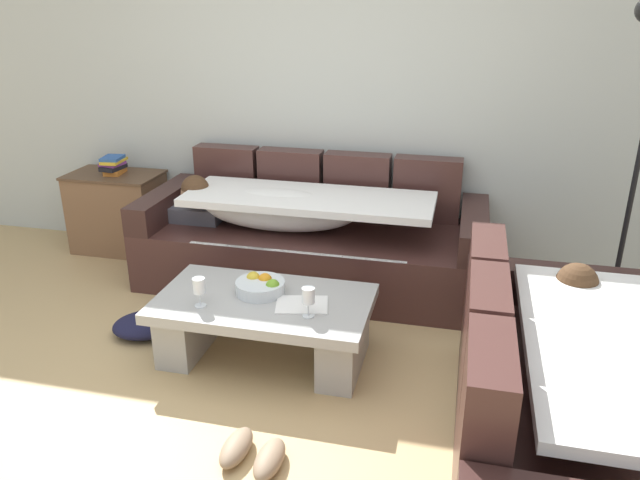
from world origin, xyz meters
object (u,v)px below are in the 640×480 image
object	(u,v)px
open_magazine	(302,305)
side_cabinet	(118,212)
floor_lamp	(633,150)
couch_near_window	(566,408)
coffee_table	(264,321)
couch_along_wall	(307,239)
book_stack_on_cabinet	(113,165)
pair_of_shoes	(253,453)
wine_glass_near_left	(199,287)
crumpled_garment	(146,325)
fruit_bowl	(261,286)
wine_glass_near_right	(308,297)

from	to	relation	value
open_magazine	side_cabinet	xyz separation A→B (m)	(-1.90, 1.31, -0.06)
open_magazine	floor_lamp	xyz separation A→B (m)	(1.74, 0.98, 0.73)
couch_near_window	side_cabinet	xyz separation A→B (m)	(-3.19, 1.86, -0.01)
side_cabinet	floor_lamp	size ratio (longest dim) A/B	0.37
coffee_table	open_magazine	size ratio (longest dim) A/B	4.29
couch_along_wall	floor_lamp	bearing A→B (deg)	-3.19
book_stack_on_cabinet	pair_of_shoes	xyz separation A→B (m)	(1.87, -2.12, -0.67)
open_magazine	book_stack_on_cabinet	distance (m)	2.32
pair_of_shoes	couch_along_wall	bearing A→B (deg)	97.35
couch_near_window	wine_glass_near_left	distance (m)	1.89
wine_glass_near_left	pair_of_shoes	xyz separation A→B (m)	(0.52, -0.67, -0.45)
wine_glass_near_left	crumpled_garment	distance (m)	0.71
couch_along_wall	side_cabinet	world-z (taller)	couch_along_wall
fruit_bowl	open_magazine	bearing A→B (deg)	-21.25
crumpled_garment	book_stack_on_cabinet	bearing A→B (deg)	125.35
pair_of_shoes	floor_lamp	bearing A→B (deg)	45.37
coffee_table	couch_along_wall	bearing A→B (deg)	91.52
side_cabinet	floor_lamp	xyz separation A→B (m)	(3.63, -0.34, 0.80)
side_cabinet	crumpled_garment	xyz separation A→B (m)	(0.86, -1.20, -0.26)
couch_along_wall	wine_glass_near_right	distance (m)	1.25
couch_along_wall	coffee_table	size ratio (longest dim) A/B	2.00
wine_glass_near_right	open_magazine	xyz separation A→B (m)	(-0.06, 0.11, -0.11)
wine_glass_near_right	crumpled_garment	xyz separation A→B (m)	(-1.10, 0.22, -0.44)
couch_along_wall	wine_glass_near_right	size ratio (longest dim) A/B	14.48
open_magazine	floor_lamp	size ratio (longest dim) A/B	0.14
coffee_table	couch_near_window	bearing A→B (deg)	-20.60
open_magazine	wine_glass_near_right	bearing A→B (deg)	-71.18
wine_glass_near_left	wine_glass_near_right	world-z (taller)	same
floor_lamp	side_cabinet	bearing A→B (deg)	174.71
floor_lamp	crumpled_garment	world-z (taller)	floor_lamp
side_cabinet	floor_lamp	world-z (taller)	floor_lamp
coffee_table	crumpled_garment	distance (m)	0.82
fruit_bowl	couch_along_wall	bearing A→B (deg)	89.48
wine_glass_near_right	open_magazine	size ratio (longest dim) A/B	0.59
side_cabinet	book_stack_on_cabinet	distance (m)	0.39
couch_near_window	pair_of_shoes	size ratio (longest dim) A/B	5.96
coffee_table	pair_of_shoes	xyz separation A→B (m)	(0.22, -0.83, -0.19)
couch_along_wall	open_magazine	size ratio (longest dim) A/B	8.58
fruit_bowl	open_magazine	world-z (taller)	fruit_bowl
wine_glass_near_left	book_stack_on_cabinet	xyz separation A→B (m)	(-1.35, 1.45, 0.22)
couch_along_wall	floor_lamp	size ratio (longest dim) A/B	1.23
wine_glass_near_left	fruit_bowl	bearing A→B (deg)	41.67
couch_near_window	crumpled_garment	size ratio (longest dim) A/B	4.63
coffee_table	book_stack_on_cabinet	distance (m)	2.15
coffee_table	wine_glass_near_left	world-z (taller)	wine_glass_near_left
pair_of_shoes	side_cabinet	bearing A→B (deg)	131.65
book_stack_on_cabinet	fruit_bowl	bearing A→B (deg)	-36.86
couch_along_wall	couch_near_window	bearing A→B (deg)	-46.35
couch_near_window	wine_glass_near_left	size ratio (longest dim) A/B	11.17
book_stack_on_cabinet	pair_of_shoes	distance (m)	2.90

